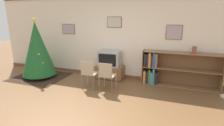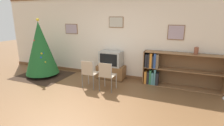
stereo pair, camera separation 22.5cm
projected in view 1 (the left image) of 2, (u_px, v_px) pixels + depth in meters
name	position (u px, v px, depth m)	size (l,w,h in m)	color
ground_plane	(79.00, 113.00, 3.75)	(24.00, 24.00, 0.00)	brown
wall_back	(116.00, 37.00, 5.72)	(9.19, 0.11, 2.70)	silver
area_rug	(40.00, 77.00, 5.99)	(1.72, 1.49, 0.01)	#332319
christmas_tree	(37.00, 49.00, 5.74)	(1.09, 1.09, 1.95)	maroon
tv_console	(110.00, 72.00, 5.77)	(0.91, 0.46, 0.44)	brown
television	(110.00, 59.00, 5.65)	(0.71, 0.45, 0.49)	#9E9E99
folding_chair_left	(89.00, 73.00, 4.91)	(0.40, 0.40, 0.82)	tan
folding_chair_right	(107.00, 75.00, 4.74)	(0.40, 0.40, 0.82)	tan
bookshelf	(166.00, 69.00, 5.19)	(2.17, 0.36, 1.01)	olive
vase	(194.00, 50.00, 4.81)	(0.11, 0.11, 0.20)	brown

